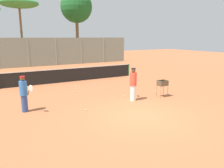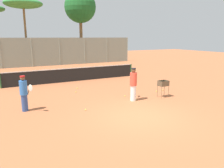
# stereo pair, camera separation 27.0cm
# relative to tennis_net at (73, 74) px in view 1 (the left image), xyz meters

# --- Properties ---
(ground_plane) EXTENTS (80.00, 80.00, 0.00)m
(ground_plane) POSITION_rel_tennis_net_xyz_m (0.00, -8.84, -0.56)
(ground_plane) COLOR #B7663D
(tennis_net) EXTENTS (10.53, 0.10, 1.07)m
(tennis_net) POSITION_rel_tennis_net_xyz_m (0.00, 0.00, 0.00)
(tennis_net) COLOR #26592D
(tennis_net) RESTS_ON ground_plane
(back_fence) EXTENTS (22.74, 0.08, 3.32)m
(back_fence) POSITION_rel_tennis_net_xyz_m (-0.00, 10.50, 1.10)
(back_fence) COLOR gray
(back_fence) RESTS_ON ground_plane
(tree_2) EXTENTS (4.64, 4.64, 10.06)m
(tree_2) POSITION_rel_tennis_net_xyz_m (6.40, 15.90, 7.13)
(tree_2) COLOR brown
(tree_2) RESTS_ON ground_plane
(tree_3) EXTENTS (4.60, 4.60, 7.96)m
(tree_3) POSITION_rel_tennis_net_xyz_m (-1.75, 13.63, 6.76)
(tree_3) COLOR brown
(tree_3) RESTS_ON ground_plane
(player_white_outfit) EXTENTS (0.53, 0.82, 1.68)m
(player_white_outfit) POSITION_rel_tennis_net_xyz_m (-4.32, -5.70, 0.31)
(player_white_outfit) COLOR #334C8C
(player_white_outfit) RESTS_ON ground_plane
(player_red_cap) EXTENTS (0.42, 0.90, 1.80)m
(player_red_cap) POSITION_rel_tennis_net_xyz_m (1.10, -6.63, 0.37)
(player_red_cap) COLOR white
(player_red_cap) RESTS_ON ground_plane
(ball_cart) EXTENTS (0.56, 0.41, 0.97)m
(ball_cart) POSITION_rel_tennis_net_xyz_m (3.03, -6.83, 0.18)
(ball_cart) COLOR brown
(ball_cart) RESTS_ON ground_plane
(tennis_ball_0) EXTENTS (0.07, 0.07, 0.07)m
(tennis_ball_0) POSITION_rel_tennis_net_xyz_m (1.15, -5.72, -0.53)
(tennis_ball_0) COLOR #D1E54C
(tennis_ball_0) RESTS_ON ground_plane
(tennis_ball_1) EXTENTS (0.07, 0.07, 0.07)m
(tennis_ball_1) POSITION_rel_tennis_net_xyz_m (3.53, -5.65, -0.53)
(tennis_ball_1) COLOR #D1E54C
(tennis_ball_1) RESTS_ON ground_plane
(tennis_ball_2) EXTENTS (0.07, 0.07, 0.07)m
(tennis_ball_2) POSITION_rel_tennis_net_xyz_m (4.09, -5.61, -0.53)
(tennis_ball_2) COLOR #D1E54C
(tennis_ball_2) RESTS_ON ground_plane
(tennis_ball_3) EXTENTS (0.07, 0.07, 0.07)m
(tennis_ball_3) POSITION_rel_tennis_net_xyz_m (-0.68, -2.52, -0.53)
(tennis_ball_3) COLOR #D1E54C
(tennis_ball_3) RESTS_ON ground_plane
(tennis_ball_4) EXTENTS (0.07, 0.07, 0.07)m
(tennis_ball_4) POSITION_rel_tennis_net_xyz_m (-1.07, -3.44, -0.53)
(tennis_ball_4) COLOR #D1E54C
(tennis_ball_4) RESTS_ON ground_plane
(tennis_ball_5) EXTENTS (0.07, 0.07, 0.07)m
(tennis_ball_5) POSITION_rel_tennis_net_xyz_m (1.24, -6.71, -0.53)
(tennis_ball_5) COLOR #D1E54C
(tennis_ball_5) RESTS_ON ground_plane
(tennis_ball_6) EXTENTS (0.07, 0.07, 0.07)m
(tennis_ball_6) POSITION_rel_tennis_net_xyz_m (-1.78, -6.94, -0.53)
(tennis_ball_6) COLOR #D1E54C
(tennis_ball_6) RESTS_ON ground_plane
(parked_car) EXTENTS (4.20, 1.70, 1.60)m
(parked_car) POSITION_rel_tennis_net_xyz_m (6.24, 13.39, 0.10)
(parked_car) COLOR white
(parked_car) RESTS_ON ground_plane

